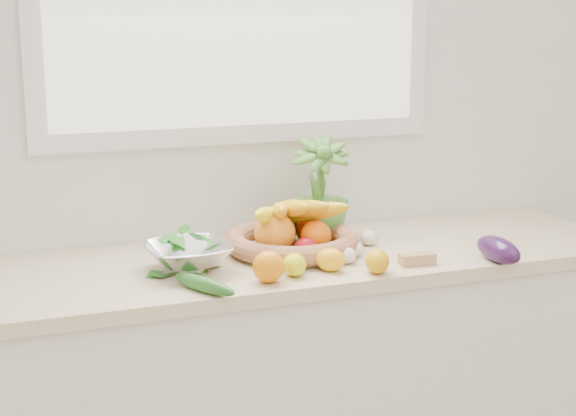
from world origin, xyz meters
name	(u,v)px	position (x,y,z in m)	size (l,w,h in m)	color
back_wall	(238,95)	(0.00, 2.25, 1.35)	(4.50, 0.02, 2.70)	white
counter_cabinet	(271,404)	(0.00, 1.95, 0.43)	(2.20, 0.58, 0.86)	silver
countertop	(270,264)	(0.00, 1.95, 0.88)	(2.24, 0.62, 0.04)	beige
orange_loose	(269,267)	(-0.08, 1.72, 0.94)	(0.09, 0.09, 0.09)	orange
lemon_a	(294,265)	(0.00, 1.75, 0.93)	(0.06, 0.08, 0.06)	yellow
lemon_b	(377,261)	(0.23, 1.70, 0.93)	(0.07, 0.09, 0.07)	#E19E0C
lemon_c	(330,260)	(0.11, 1.76, 0.93)	(0.07, 0.08, 0.07)	#FFB10D
apple	(306,250)	(0.08, 1.87, 0.94)	(0.07, 0.07, 0.07)	red
ginger	(417,259)	(0.37, 1.73, 0.92)	(0.10, 0.04, 0.03)	tan
garlic_a	(355,249)	(0.24, 1.87, 0.92)	(0.05, 0.05, 0.04)	white
garlic_b	(369,238)	(0.33, 1.97, 0.92)	(0.06, 0.06, 0.05)	silver
garlic_c	(347,256)	(0.19, 1.81, 0.92)	(0.06, 0.06, 0.05)	silver
eggplant	(498,250)	(0.60, 1.67, 0.94)	(0.07, 0.19, 0.07)	#30103D
cucumber	(204,285)	(-0.27, 1.70, 0.92)	(0.04, 0.22, 0.04)	#1F591A
radish	(216,289)	(-0.25, 1.67, 0.92)	(0.03, 0.03, 0.03)	red
potted_herb	(319,190)	(0.21, 2.08, 1.06)	(0.19, 0.19, 0.34)	#487E2E
fruit_basket	(291,234)	(0.08, 1.98, 0.96)	(0.42, 0.42, 0.20)	#AF874D
colander_with_spinach	(188,249)	(-0.26, 1.90, 0.96)	(0.26, 0.26, 0.12)	white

